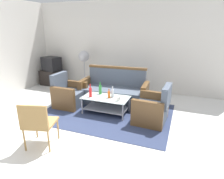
% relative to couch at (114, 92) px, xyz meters
% --- Properties ---
extents(ground_plane, '(14.00, 14.00, 0.00)m').
position_rel_couch_xyz_m(ground_plane, '(-0.04, -1.66, -0.32)').
color(ground_plane, white).
extents(wall_back, '(6.52, 0.12, 2.80)m').
position_rel_couch_xyz_m(wall_back, '(-0.04, 1.40, 1.08)').
color(wall_back, silver).
rests_on(wall_back, ground).
extents(rug, '(3.03, 2.15, 0.01)m').
position_rel_couch_xyz_m(rug, '(0.06, -0.68, -0.31)').
color(rug, '#2D3856').
rests_on(rug, ground).
extents(couch, '(1.83, 0.82, 0.96)m').
position_rel_couch_xyz_m(couch, '(0.00, 0.00, 0.00)').
color(couch, '#4C5666').
rests_on(couch, rug).
extents(armchair_left, '(0.70, 0.76, 0.85)m').
position_rel_couch_xyz_m(armchair_left, '(-1.05, -0.59, -0.03)').
color(armchair_left, '#4C5666').
rests_on(armchair_left, rug).
extents(armchair_right, '(0.74, 0.80, 0.85)m').
position_rel_couch_xyz_m(armchair_right, '(1.16, -0.74, -0.03)').
color(armchair_right, '#4C5666').
rests_on(armchair_right, rug).
extents(coffee_table, '(1.10, 0.60, 0.40)m').
position_rel_couch_xyz_m(coffee_table, '(0.04, -0.69, -0.04)').
color(coffee_table, silver).
rests_on(coffee_table, rug).
extents(bottle_red, '(0.07, 0.07, 0.31)m').
position_rel_couch_xyz_m(bottle_red, '(-0.31, -0.80, 0.21)').
color(bottle_red, red).
rests_on(bottle_red, coffee_table).
extents(bottle_clear, '(0.06, 0.06, 0.27)m').
position_rel_couch_xyz_m(bottle_clear, '(0.20, -0.64, 0.20)').
color(bottle_clear, silver).
rests_on(bottle_clear, coffee_table).
extents(bottle_orange, '(0.06, 0.06, 0.22)m').
position_rel_couch_xyz_m(bottle_orange, '(0.13, -0.71, 0.18)').
color(bottle_orange, '#D85919').
rests_on(bottle_orange, coffee_table).
extents(bottle_green, '(0.07, 0.07, 0.30)m').
position_rel_couch_xyz_m(bottle_green, '(-0.17, -0.53, 0.21)').
color(bottle_green, '#2D8C38').
rests_on(bottle_green, coffee_table).
extents(cup, '(0.08, 0.08, 0.10)m').
position_rel_couch_xyz_m(cup, '(0.40, -0.81, 0.14)').
color(cup, silver).
rests_on(cup, coffee_table).
extents(tv_stand, '(0.80, 0.50, 0.52)m').
position_rel_couch_xyz_m(tv_stand, '(-2.69, 0.89, -0.06)').
color(tv_stand, black).
rests_on(tv_stand, ground).
extents(television, '(0.68, 0.56, 0.48)m').
position_rel_couch_xyz_m(television, '(-2.69, 0.89, 0.44)').
color(television, black).
rests_on(television, tv_stand).
extents(pedestal_fan, '(0.36, 0.36, 1.27)m').
position_rel_couch_xyz_m(pedestal_fan, '(-1.41, 0.94, 0.70)').
color(pedestal_fan, '#2D2D33').
rests_on(pedestal_fan, ground).
extents(wicker_chair, '(0.59, 0.59, 0.84)m').
position_rel_couch_xyz_m(wicker_chair, '(-0.48, -2.40, 0.18)').
color(wicker_chair, '#AD844C').
rests_on(wicker_chair, ground).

